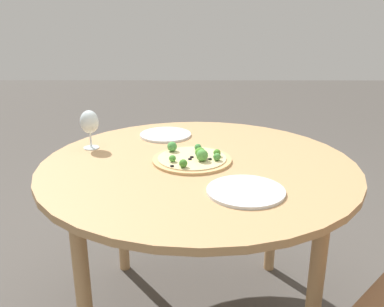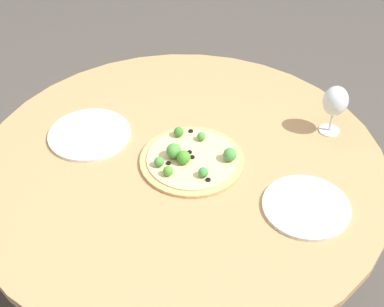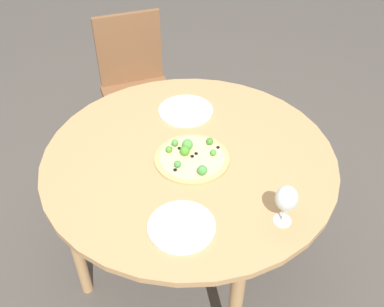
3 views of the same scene
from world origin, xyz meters
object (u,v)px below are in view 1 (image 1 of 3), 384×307
at_px(pizza, 193,158).
at_px(plate_near, 166,135).
at_px(plate_far, 246,191).
at_px(wine_glass, 89,123).

xyz_separation_m(pizza, plate_near, (0.12, -0.33, -0.01)).
bearing_deg(plate_far, plate_near, -64.56).
bearing_deg(wine_glass, pizza, 159.94).
height_order(wine_glass, plate_near, wine_glass).
relative_size(plate_near, plate_far, 0.92).
relative_size(pizza, plate_near, 1.31).
bearing_deg(pizza, plate_far, 120.64).
distance_m(plate_near, plate_far, 0.68).
bearing_deg(plate_near, wine_glass, 30.65).
bearing_deg(plate_near, plate_far, 115.44).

